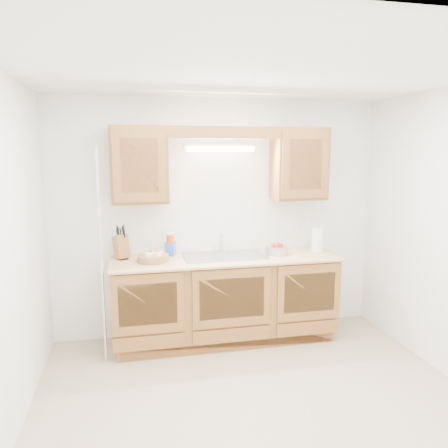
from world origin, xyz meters
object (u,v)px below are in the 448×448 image
object	(u,v)px
fruit_basket	(153,257)
paper_towel	(317,240)
knife_block	(121,246)
apple_bowl	(276,249)

from	to	relation	value
fruit_basket	paper_towel	size ratio (longest dim) A/B	1.27
knife_block	apple_bowl	xyz separation A→B (m)	(1.57, -0.16, -0.07)
knife_block	apple_bowl	size ratio (longest dim) A/B	1.35
fruit_basket	knife_block	size ratio (longest dim) A/B	1.14
paper_towel	apple_bowl	world-z (taller)	paper_towel
knife_block	paper_towel	distance (m)	2.04
knife_block	apple_bowl	distance (m)	1.58
paper_towel	knife_block	bearing A→B (deg)	175.70
fruit_basket	apple_bowl	size ratio (longest dim) A/B	1.54
fruit_basket	knife_block	distance (m)	0.36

